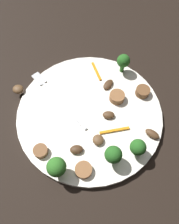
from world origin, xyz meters
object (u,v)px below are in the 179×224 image
object	(u,v)px
mushroom_3	(18,89)
pepper_strip_0	(96,71)
mushroom_1	(76,150)
mushroom_2	(108,84)
pepper_strip_1	(114,130)
mushroom_0	(152,134)
sausage_slice_1	(83,170)
plate	(90,114)
sausage_slice_3	(142,90)
mushroom_4	(109,115)
fork	(55,95)
sausage_slice_2	(41,151)
broccoli_floret_0	(56,167)
broccoli_floret_1	(123,61)
mushroom_5	(98,140)
broccoli_floret_2	(111,156)
sausage_slice_0	(117,97)
broccoli_floret_3	(138,147)

from	to	relation	value
mushroom_3	pepper_strip_0	xyz separation A→B (m)	(-0.01, -0.18, -0.01)
mushroom_1	mushroom_2	world-z (taller)	mushroom_1
pepper_strip_1	mushroom_0	bearing A→B (deg)	-119.06
sausage_slice_1	mushroom_2	world-z (taller)	sausage_slice_1
plate	sausage_slice_3	bearing A→B (deg)	-88.62
sausage_slice_1	mushroom_4	xyz separation A→B (m)	(0.08, -0.09, -0.00)
fork	mushroom_2	world-z (taller)	mushroom_2
sausage_slice_1	mushroom_4	distance (m)	0.12
sausage_slice_2	sausage_slice_3	world-z (taller)	sausage_slice_3
plate	pepper_strip_0	distance (m)	0.11
mushroom_3	pepper_strip_1	xyz separation A→B (m)	(-0.16, -0.15, -0.00)
pepper_strip_0	mushroom_2	bearing A→B (deg)	-169.01
broccoli_floret_0	mushroom_3	bearing A→B (deg)	7.39
broccoli_floret_1	mushroom_4	bearing A→B (deg)	141.45
mushroom_5	mushroom_2	bearing A→B (deg)	-32.63
pepper_strip_0	broccoli_floret_2	bearing A→B (deg)	164.03
fork	broccoli_floret_1	distance (m)	0.17
mushroom_1	pepper_strip_0	size ratio (longest dim) A/B	0.46
broccoli_floret_2	sausage_slice_1	bearing A→B (deg)	88.49
broccoli_floret_2	mushroom_3	world-z (taller)	broccoli_floret_2
mushroom_0	mushroom_4	bearing A→B (deg)	41.17
mushroom_5	sausage_slice_2	bearing A→B (deg)	79.59
mushroom_3	pepper_strip_0	size ratio (longest dim) A/B	0.45
mushroom_2	pepper_strip_0	xyz separation A→B (m)	(0.05, 0.01, -0.00)
sausage_slice_1	broccoli_floret_1	bearing A→B (deg)	-42.24
broccoli_floret_1	mushroom_4	size ratio (longest dim) A/B	1.98
fork	mushroom_2	size ratio (longest dim) A/B	5.84
sausage_slice_3	mushroom_1	size ratio (longest dim) A/B	1.21
plate	broccoli_floret_1	size ratio (longest dim) A/B	6.27
broccoli_floret_2	broccoli_floret_0	bearing A→B (deg)	80.17
mushroom_0	broccoli_floret_2	bearing A→B (deg)	99.44
mushroom_3	sausage_slice_0	bearing A→B (deg)	-117.46
broccoli_floret_0	sausage_slice_2	world-z (taller)	broccoli_floret_0
sausage_slice_3	mushroom_5	size ratio (longest dim) A/B	1.36
mushroom_5	broccoli_floret_2	bearing A→B (deg)	-173.40
broccoli_floret_3	mushroom_2	bearing A→B (deg)	-5.59
broccoli_floret_0	sausage_slice_1	distance (m)	0.05
broccoli_floret_1	sausage_slice_3	bearing A→B (deg)	-169.05
broccoli_floret_0	sausage_slice_0	size ratio (longest dim) A/B	1.57
broccoli_floret_3	pepper_strip_0	distance (m)	0.20
mushroom_1	mushroom_4	size ratio (longest dim) A/B	1.02
pepper_strip_0	pepper_strip_1	distance (m)	0.15
fork	mushroom_2	xyz separation A→B (m)	(-0.02, -0.12, 0.00)
broccoli_floret_3	mushroom_5	xyz separation A→B (m)	(0.05, 0.06, -0.02)
plate	broccoli_floret_3	world-z (taller)	broccoli_floret_3
plate	sausage_slice_0	xyz separation A→B (m)	(0.01, -0.07, 0.01)
broccoli_floret_3	mushroom_3	bearing A→B (deg)	38.04
sausage_slice_3	mushroom_0	distance (m)	0.10
broccoli_floret_1	mushroom_1	xyz separation A→B (m)	(-0.14, 0.16, -0.03)
plate	mushroom_0	world-z (taller)	mushroom_0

